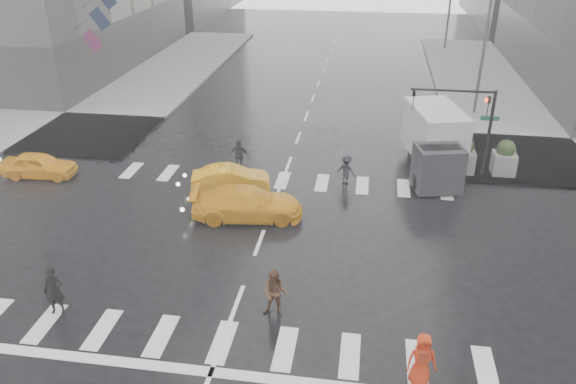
% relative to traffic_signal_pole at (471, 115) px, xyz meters
% --- Properties ---
extents(ground, '(120.00, 120.00, 0.00)m').
position_rel_traffic_signal_pole_xyz_m(ground, '(-9.01, -8.01, -3.22)').
color(ground, black).
rests_on(ground, ground).
extents(sidewalk_nw, '(35.00, 35.00, 0.15)m').
position_rel_traffic_signal_pole_xyz_m(sidewalk_nw, '(-28.51, 9.49, -3.14)').
color(sidewalk_nw, gray).
rests_on(sidewalk_nw, ground).
extents(road_markings, '(18.00, 48.00, 0.01)m').
position_rel_traffic_signal_pole_xyz_m(road_markings, '(-9.01, -8.01, -3.21)').
color(road_markings, silver).
rests_on(road_markings, ground).
extents(traffic_signal_pole, '(4.45, 0.42, 4.50)m').
position_rel_traffic_signal_pole_xyz_m(traffic_signal_pole, '(0.00, 0.00, 0.00)').
color(traffic_signal_pole, black).
rests_on(traffic_signal_pole, ground).
extents(street_lamp_near, '(2.15, 0.22, 9.00)m').
position_rel_traffic_signal_pole_xyz_m(street_lamp_near, '(1.86, 9.99, 1.73)').
color(street_lamp_near, '#59595B').
rests_on(street_lamp_near, ground).
extents(planter_west, '(1.10, 1.10, 1.80)m').
position_rel_traffic_signal_pole_xyz_m(planter_west, '(-2.01, 0.19, -2.23)').
color(planter_west, gray).
rests_on(planter_west, ground).
extents(planter_mid, '(1.10, 1.10, 1.80)m').
position_rel_traffic_signal_pole_xyz_m(planter_mid, '(-0.01, 0.19, -2.23)').
color(planter_mid, gray).
rests_on(planter_mid, ground).
extents(planter_east, '(1.10, 1.10, 1.80)m').
position_rel_traffic_signal_pole_xyz_m(planter_east, '(1.99, 0.19, -2.23)').
color(planter_east, gray).
rests_on(planter_east, ground).
extents(flag_cluster, '(2.87, 3.06, 4.69)m').
position_rel_traffic_signal_pole_xyz_m(flag_cluster, '(-24.09, 10.49, 2.42)').
color(flag_cluster, '#59595B').
rests_on(flag_cluster, ground).
extents(pedestrian_black, '(1.13, 1.15, 2.43)m').
position_rel_traffic_signal_pole_xyz_m(pedestrian_black, '(-14.84, -13.40, -1.64)').
color(pedestrian_black, black).
rests_on(pedestrian_black, ground).
extents(pedestrian_brown, '(0.89, 0.72, 1.72)m').
position_rel_traffic_signal_pole_xyz_m(pedestrian_brown, '(-7.59, -12.40, -2.35)').
color(pedestrian_brown, '#4D2E1B').
rests_on(pedestrian_brown, ground).
extents(pedestrian_orange, '(0.91, 0.65, 1.72)m').
position_rel_traffic_signal_pole_xyz_m(pedestrian_orange, '(-2.99, -14.81, -2.35)').
color(pedestrian_orange, red).
rests_on(pedestrian_orange, ground).
extents(pedestrian_far_a, '(1.06, 0.71, 1.70)m').
position_rel_traffic_signal_pole_xyz_m(pedestrian_far_a, '(-11.40, -1.13, -2.37)').
color(pedestrian_far_a, black).
rests_on(pedestrian_far_a, ground).
extents(pedestrian_far_b, '(1.11, 0.87, 1.51)m').
position_rel_traffic_signal_pole_xyz_m(pedestrian_far_b, '(-5.84, -1.95, -2.46)').
color(pedestrian_far_b, black).
rests_on(pedestrian_far_b, ground).
extents(taxi_front, '(3.78, 1.75, 1.25)m').
position_rel_traffic_signal_pole_xyz_m(taxi_front, '(-21.27, -3.38, -2.59)').
color(taxi_front, '#FAA40D').
rests_on(taxi_front, ground).
extents(taxi_mid, '(3.92, 2.10, 1.23)m').
position_rel_traffic_signal_pole_xyz_m(taxi_mid, '(-11.29, -3.49, -2.60)').
color(taxi_mid, '#FAA40D').
rests_on(taxi_mid, ground).
extents(taxi_rear, '(4.52, 2.58, 1.40)m').
position_rel_traffic_signal_pole_xyz_m(taxi_rear, '(-9.92, -6.01, -2.51)').
color(taxi_rear, '#FAA40D').
rests_on(taxi_rear, ground).
extents(box_truck, '(2.25, 5.99, 3.18)m').
position_rel_traffic_signal_pole_xyz_m(box_truck, '(-1.51, 0.16, -1.52)').
color(box_truck, '#BBBCBE').
rests_on(box_truck, ground).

